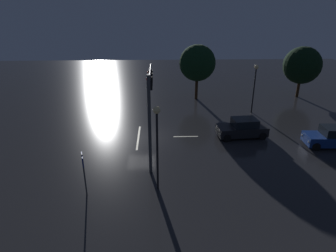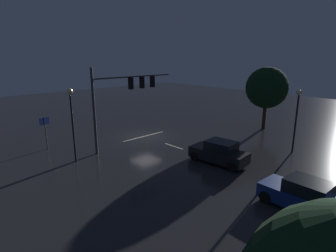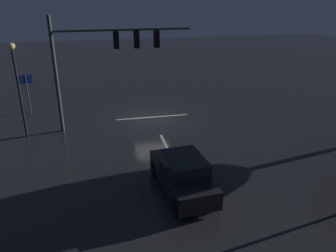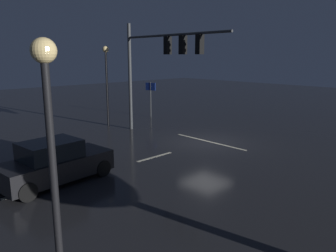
# 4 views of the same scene
# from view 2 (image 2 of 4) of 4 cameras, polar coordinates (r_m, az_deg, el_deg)

# --- Properties ---
(ground_plane) EXTENTS (80.00, 80.00, 0.00)m
(ground_plane) POSITION_cam_2_polar(r_m,az_deg,el_deg) (27.14, -4.70, -2.25)
(ground_plane) COLOR #232326
(traffic_signal_assembly) EXTENTS (8.14, 0.47, 6.91)m
(traffic_signal_assembly) POSITION_cam_2_polar(r_m,az_deg,el_deg) (23.65, -9.10, 7.08)
(traffic_signal_assembly) COLOR #383A3D
(traffic_signal_assembly) RESTS_ON ground_plane
(lane_dash_far) EXTENTS (0.16, 2.20, 0.01)m
(lane_dash_far) POSITION_cam_2_polar(r_m,az_deg,el_deg) (24.28, 1.24, -4.23)
(lane_dash_far) COLOR beige
(lane_dash_far) RESTS_ON ground_plane
(lane_dash_mid) EXTENTS (0.16, 2.20, 0.01)m
(lane_dash_mid) POSITION_cam_2_polar(r_m,az_deg,el_deg) (20.71, 13.07, -8.01)
(lane_dash_mid) COLOR beige
(lane_dash_mid) RESTS_ON ground_plane
(lane_dash_near) EXTENTS (0.16, 2.20, 0.01)m
(lane_dash_near) POSITION_cam_2_polar(r_m,az_deg,el_deg) (18.46, 29.06, -12.45)
(lane_dash_near) COLOR beige
(lane_dash_near) RESTS_ON ground_plane
(stop_bar) EXTENTS (5.00, 0.16, 0.01)m
(stop_bar) POSITION_cam_2_polar(r_m,az_deg,el_deg) (27.30, -4.99, -2.15)
(stop_bar) COLOR beige
(stop_bar) RESTS_ON ground_plane
(car_approaching) EXTENTS (2.25, 4.49, 1.70)m
(car_approaching) POSITION_cam_2_polar(r_m,az_deg,el_deg) (20.80, 10.58, -5.43)
(car_approaching) COLOR black
(car_approaching) RESTS_ON ground_plane
(car_distant) EXTENTS (2.09, 4.44, 1.70)m
(car_distant) POSITION_cam_2_polar(r_m,az_deg,el_deg) (16.12, 26.45, -12.89)
(car_distant) COLOR navy
(car_distant) RESTS_ON ground_plane
(street_lamp_left_kerb) EXTENTS (0.44, 0.44, 5.19)m
(street_lamp_left_kerb) POSITION_cam_2_polar(r_m,az_deg,el_deg) (24.24, 25.27, 3.17)
(street_lamp_left_kerb) COLOR black
(street_lamp_left_kerb) RESTS_ON ground_plane
(street_lamp_right_kerb) EXTENTS (0.44, 0.44, 5.54)m
(street_lamp_right_kerb) POSITION_cam_2_polar(r_m,az_deg,el_deg) (21.00, -19.40, 2.77)
(street_lamp_right_kerb) COLOR black
(street_lamp_right_kerb) RESTS_ON ground_plane
(route_sign) EXTENTS (0.88, 0.31, 2.81)m
(route_sign) POSITION_cam_2_polar(r_m,az_deg,el_deg) (25.24, -24.19, -0.02)
(route_sign) COLOR #383A3D
(route_sign) RESTS_ON ground_plane
(tree_left_near) EXTENTS (4.37, 4.37, 6.65)m
(tree_left_near) POSITION_cam_2_polar(r_m,az_deg,el_deg) (31.09, 19.83, 7.47)
(tree_left_near) COLOR #382314
(tree_left_near) RESTS_ON ground_plane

